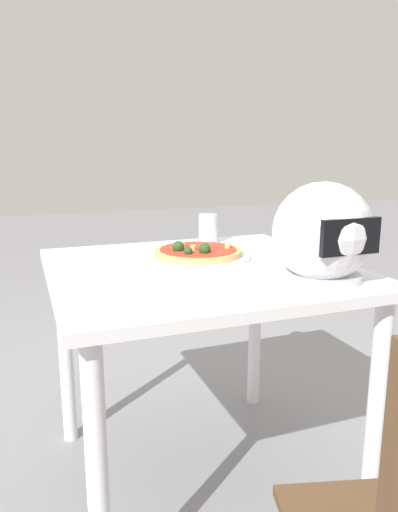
# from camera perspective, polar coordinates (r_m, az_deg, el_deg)

# --- Properties ---
(ground_plane) EXTENTS (14.00, 14.00, 0.00)m
(ground_plane) POSITION_cam_1_polar(r_m,az_deg,el_deg) (1.78, 0.11, -24.42)
(ground_plane) COLOR gray
(dining_table) EXTENTS (0.89, 0.86, 0.72)m
(dining_table) POSITION_cam_1_polar(r_m,az_deg,el_deg) (1.49, 0.12, -4.91)
(dining_table) COLOR white
(dining_table) RESTS_ON ground
(pizza_plate) EXTENTS (0.34, 0.34, 0.01)m
(pizza_plate) POSITION_cam_1_polar(r_m,az_deg,el_deg) (1.56, -0.12, -0.10)
(pizza_plate) COLOR white
(pizza_plate) RESTS_ON dining_table
(pizza) EXTENTS (0.28, 0.28, 0.05)m
(pizza) POSITION_cam_1_polar(r_m,az_deg,el_deg) (1.55, -0.18, 0.52)
(pizza) COLOR tan
(pizza) RESTS_ON pizza_plate
(motorcycle_helmet) EXTENTS (0.27, 0.27, 0.27)m
(motorcycle_helmet) POSITION_cam_1_polar(r_m,az_deg,el_deg) (1.32, 14.37, 2.53)
(motorcycle_helmet) COLOR silver
(motorcycle_helmet) RESTS_ON dining_table
(drinking_glass) EXTENTS (0.07, 0.07, 0.11)m
(drinking_glass) POSITION_cam_1_polar(r_m,az_deg,el_deg) (1.82, 1.07, 3.28)
(drinking_glass) COLOR silver
(drinking_glass) RESTS_ON dining_table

